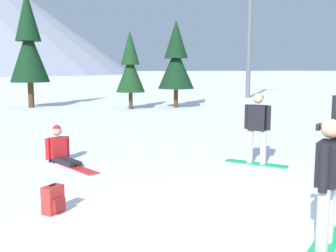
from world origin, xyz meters
TOP-DOWN VIEW (x-y plane):
  - ground_plane at (0.00, 0.00)m, footprint 800.00×800.00m
  - snowboarder_foreground at (0.69, -1.12)m, footprint 1.47×0.97m
  - snowboarder_midground at (2.87, 2.79)m, footprint 1.05×1.41m
  - snowboarder_background at (-1.24, 5.11)m, footprint 0.87×1.86m
  - backpack_red at (-2.11, 1.73)m, footprint 0.38×0.37m
  - pine_tree_short at (7.93, 16.07)m, footprint 2.12×2.12m
  - pine_tree_young at (5.21, 16.44)m, footprint 1.63×1.63m
  - pine_tree_twin at (0.33, 20.01)m, footprint 2.25×2.25m
  - ski_lift_tower at (16.85, 20.49)m, footprint 3.39×0.36m

SIDE VIEW (x-z plane):
  - ground_plane at x=0.00m, z-range 0.00..0.00m
  - backpack_red at x=-2.11m, z-range -0.02..0.45m
  - snowboarder_background at x=-1.24m, z-range -0.15..0.76m
  - snowboarder_midground at x=2.87m, z-range 0.05..1.75m
  - snowboarder_foreground at x=0.69m, z-range -0.06..1.87m
  - pine_tree_young at x=5.21m, z-range 0.20..4.59m
  - pine_tree_short at x=7.93m, z-range 0.23..5.31m
  - pine_tree_twin at x=0.33m, z-range 0.30..7.10m
  - ski_lift_tower at x=16.85m, z-range 0.73..10.66m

